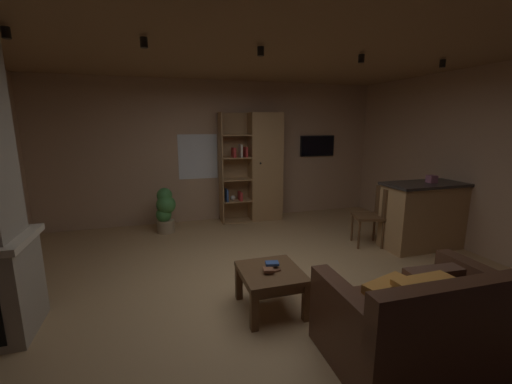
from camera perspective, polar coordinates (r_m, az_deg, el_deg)
The scene contains 21 objects.
floor at distance 3.98m, azimuth 1.74°, elevation -16.28°, with size 6.51×5.84×0.02m, color tan.
wall_back at distance 6.40m, azimuth -6.71°, elevation 6.97°, with size 6.63×0.06×2.67m, color tan.
wall_right at distance 5.56m, azimuth 36.05°, elevation 4.07°, with size 0.06×5.84×2.67m, color tan.
ceiling at distance 3.61m, azimuth 2.04°, elevation 24.83°, with size 6.51×5.84×0.02m, color #8E6B47.
window_pane_back at distance 6.32m, azimuth -10.15°, elevation 6.11°, with size 0.74×0.01×0.84m, color white.
bookshelf_cabinet at distance 6.36m, azimuth 0.86°, elevation 4.27°, with size 1.20×0.41×2.08m.
kitchen_bar_counter at distance 5.64m, azimuth 28.19°, elevation -3.53°, with size 1.51×0.59×1.01m.
tissue_box at distance 5.50m, azimuth 28.44°, elevation 2.02°, with size 0.12×0.12×0.11m, color #995972.
leather_couch at distance 3.08m, azimuth 26.99°, elevation -19.87°, with size 1.48×0.94×0.84m.
coffee_table at distance 3.40m, azimuth 2.60°, elevation -14.86°, with size 0.60×0.66×0.43m.
table_book_0 at distance 3.35m, azimuth 3.18°, elevation -13.46°, with size 0.11×0.09×0.02m, color brown.
table_book_1 at distance 3.29m, azimuth 2.17°, elevation -13.46°, with size 0.10×0.11×0.03m, color brown.
table_book_2 at distance 3.37m, azimuth 2.84°, elevation -12.39°, with size 0.13×0.10×0.02m, color #2D4C8C.
dining_chair at distance 5.36m, azimuth 19.90°, elevation -3.34°, with size 0.52×0.52×0.92m.
potted_floor_plant at distance 5.87m, azimuth -15.63°, elevation -3.00°, with size 0.34×0.35×0.79m.
wall_mounted_tv at distance 7.02m, azimuth 10.68°, elevation 7.95°, with size 0.76×0.06×0.43m.
track_light_spot_0 at distance 3.60m, azimuth -37.63°, elevation 21.25°, with size 0.07×0.07×0.09m, color black.
track_light_spot_1 at distance 3.43m, azimuth -19.07°, elevation 23.53°, with size 0.07×0.07×0.09m, color black.
track_light_spot_2 at distance 3.63m, azimuth 0.83°, elevation 23.44°, with size 0.07×0.07×0.09m, color black.
track_light_spot_3 at distance 4.18m, azimuth 17.99°, elevation 21.37°, with size 0.07×0.07×0.09m, color black.
track_light_spot_4 at distance 4.88m, azimuth 29.91°, elevation 18.95°, with size 0.07×0.07×0.09m, color black.
Camera 1 is at (-1.13, -3.33, 1.86)m, focal length 22.81 mm.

